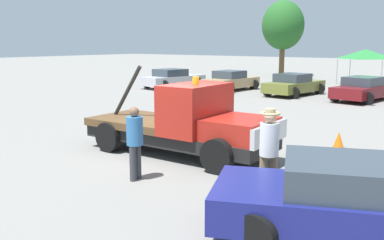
# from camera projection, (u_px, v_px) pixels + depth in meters

# --- Properties ---
(ground_plane) EXTENTS (160.00, 160.00, 0.00)m
(ground_plane) POSITION_uv_depth(u_px,v_px,m) (178.00, 154.00, 12.45)
(ground_plane) COLOR gray
(tow_truck) EXTENTS (5.78, 2.35, 2.51)m
(tow_truck) POSITION_uv_depth(u_px,v_px,m) (188.00, 125.00, 12.09)
(tow_truck) COLOR black
(tow_truck) RESTS_ON ground
(foreground_car) EXTENTS (5.19, 3.68, 1.34)m
(foreground_car) POSITION_uv_depth(u_px,v_px,m) (360.00, 202.00, 6.89)
(foreground_car) COLOR navy
(foreground_car) RESTS_ON ground
(person_near_truck) EXTENTS (0.41, 0.41, 1.86)m
(person_near_truck) POSITION_uv_depth(u_px,v_px,m) (269.00, 145.00, 8.85)
(person_near_truck) COLOR #847051
(person_near_truck) RESTS_ON ground
(person_at_hood) EXTENTS (0.39, 0.39, 1.74)m
(person_at_hood) POSITION_uv_depth(u_px,v_px,m) (135.00, 138.00, 9.91)
(person_at_hood) COLOR #38383D
(person_at_hood) RESTS_ON ground
(parked_car_silver) EXTENTS (3.01, 5.03, 1.34)m
(parked_car_silver) POSITION_uv_depth(u_px,v_px,m) (172.00, 79.00, 30.54)
(parked_car_silver) COLOR #B7B7BC
(parked_car_silver) RESTS_ON ground
(parked_car_tan) EXTENTS (2.62, 4.41, 1.34)m
(parked_car_tan) POSITION_uv_depth(u_px,v_px,m) (231.00, 81.00, 28.77)
(parked_car_tan) COLOR tan
(parked_car_tan) RESTS_ON ground
(parked_car_olive) EXTENTS (2.82, 4.64, 1.34)m
(parked_car_olive) POSITION_uv_depth(u_px,v_px,m) (294.00, 85.00, 26.10)
(parked_car_olive) COLOR olive
(parked_car_olive) RESTS_ON ground
(parked_car_maroon) EXTENTS (2.93, 4.92, 1.34)m
(parked_car_maroon) POSITION_uv_depth(u_px,v_px,m) (364.00, 89.00, 23.69)
(parked_car_maroon) COLOR maroon
(parked_car_maroon) RESTS_ON ground
(canopy_tent_green) EXTENTS (3.37, 3.37, 2.67)m
(canopy_tent_green) POSITION_uv_depth(u_px,v_px,m) (366.00, 54.00, 33.64)
(canopy_tent_green) COLOR #9E9EA3
(canopy_tent_green) RESTS_ON ground
(tree_left) EXTENTS (4.00, 4.00, 7.13)m
(tree_left) POSITION_uv_depth(u_px,v_px,m) (283.00, 26.00, 40.74)
(tree_left) COLOR brown
(tree_left) RESTS_ON ground
(traffic_cone) EXTENTS (0.40, 0.40, 0.55)m
(traffic_cone) POSITION_uv_depth(u_px,v_px,m) (339.00, 141.00, 12.87)
(traffic_cone) COLOR black
(traffic_cone) RESTS_ON ground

